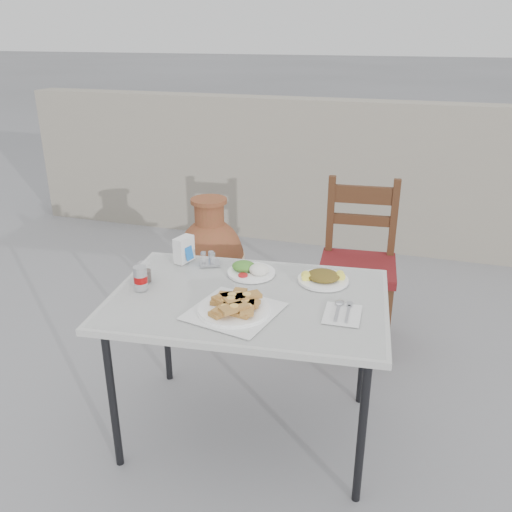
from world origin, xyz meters
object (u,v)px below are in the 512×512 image
(condiment_caddy, at_px, (210,260))
(terracotta_urn, at_px, (211,260))
(pide_plate, at_px, (234,305))
(salad_rice_plate, at_px, (251,270))
(salad_chopped_plate, at_px, (323,277))
(cola_glass, at_px, (145,273))
(napkin_holder, at_px, (184,249))
(chair, at_px, (358,262))
(soda_can, at_px, (141,278))
(cafe_table, at_px, (248,306))

(condiment_caddy, relative_size, terracotta_urn, 0.15)
(pide_plate, height_order, salad_rice_plate, pide_plate)
(salad_chopped_plate, distance_m, condiment_caddy, 0.54)
(cola_glass, xyz_separation_m, napkin_holder, (0.07, 0.26, 0.02))
(salad_chopped_plate, relative_size, chair, 0.23)
(soda_can, bearing_deg, salad_chopped_plate, 23.26)
(cafe_table, xyz_separation_m, soda_can, (-0.45, -0.08, 0.10))
(cafe_table, height_order, salad_chopped_plate, salad_chopped_plate)
(pide_plate, distance_m, salad_chopped_plate, 0.47)
(condiment_caddy, bearing_deg, napkin_holder, 179.48)
(salad_chopped_plate, bearing_deg, napkin_holder, 178.13)
(napkin_holder, relative_size, terracotta_urn, 0.16)
(pide_plate, distance_m, condiment_caddy, 0.48)
(cola_glass, xyz_separation_m, chair, (0.81, 0.97, -0.24))
(condiment_caddy, height_order, chair, chair)
(cafe_table, height_order, soda_can, soda_can)
(pide_plate, relative_size, soda_can, 3.65)
(salad_rice_plate, xyz_separation_m, condiment_caddy, (-0.22, 0.04, 0.00))
(salad_chopped_plate, distance_m, chair, 0.77)
(cafe_table, bearing_deg, terracotta_urn, 119.76)
(cola_glass, bearing_deg, salad_chopped_plate, 17.52)
(cafe_table, xyz_separation_m, condiment_caddy, (-0.27, 0.25, 0.07))
(salad_chopped_plate, height_order, soda_can, soda_can)
(cola_glass, bearing_deg, soda_can, -73.57)
(cafe_table, distance_m, napkin_holder, 0.49)
(condiment_caddy, xyz_separation_m, chair, (0.61, 0.71, -0.23))
(salad_chopped_plate, bearing_deg, pide_plate, -126.59)
(condiment_caddy, bearing_deg, salad_rice_plate, -10.33)
(pide_plate, bearing_deg, terracotta_urn, 116.32)
(pide_plate, height_order, salad_chopped_plate, pide_plate)
(chair, bearing_deg, cafe_table, -114.74)
(cafe_table, height_order, pide_plate, pide_plate)
(pide_plate, height_order, soda_can, soda_can)
(napkin_holder, distance_m, condiment_caddy, 0.13)
(pide_plate, distance_m, salad_rice_plate, 0.36)
(salad_rice_plate, distance_m, condiment_caddy, 0.22)
(pide_plate, xyz_separation_m, chair, (0.35, 1.11, -0.23))
(pide_plate, bearing_deg, cafe_table, 86.09)
(chair, bearing_deg, terracotta_urn, 169.62)
(cafe_table, xyz_separation_m, salad_chopped_plate, (0.27, 0.23, 0.07))
(pide_plate, bearing_deg, salad_rice_plate, 97.62)
(chair, bearing_deg, pide_plate, -112.87)
(condiment_caddy, bearing_deg, cola_glass, -128.08)
(cafe_table, bearing_deg, salad_chopped_plate, 40.78)
(condiment_caddy, bearing_deg, cafe_table, -42.78)
(salad_chopped_plate, height_order, napkin_holder, napkin_holder)
(terracotta_urn, bearing_deg, salad_rice_plate, -57.00)
(salad_rice_plate, relative_size, cola_glass, 2.49)
(soda_can, relative_size, chair, 0.11)
(salad_chopped_plate, relative_size, condiment_caddy, 1.93)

